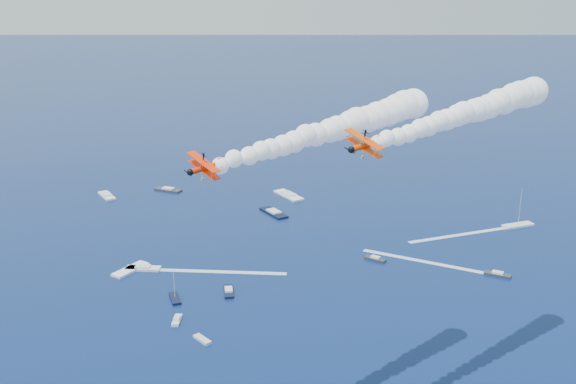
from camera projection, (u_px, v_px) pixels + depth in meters
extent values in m
cube|color=#2E333D|center=(498.00, 274.00, 197.07)|extent=(7.60, 6.48, 0.70)
cube|color=silver|center=(518.00, 225.00, 236.08)|extent=(11.97, 5.92, 0.70)
cube|color=white|center=(143.00, 268.00, 201.19)|extent=(10.77, 5.55, 0.70)
cube|color=white|center=(289.00, 195.00, 268.25)|extent=(10.63, 16.16, 0.70)
cube|color=black|center=(274.00, 213.00, 248.39)|extent=(9.47, 14.36, 0.70)
cube|color=white|center=(107.00, 196.00, 267.71)|extent=(8.11, 12.59, 0.70)
cube|color=black|center=(175.00, 298.00, 182.44)|extent=(3.48, 7.49, 0.70)
cube|color=#303440|center=(168.00, 190.00, 275.06)|extent=(11.48, 9.02, 0.70)
cube|color=silver|center=(202.00, 339.00, 161.87)|extent=(4.40, 5.49, 0.70)
cube|color=silver|center=(177.00, 320.00, 170.92)|extent=(2.88, 5.99, 0.70)
cube|color=white|center=(130.00, 269.00, 200.47)|extent=(10.99, 11.68, 0.70)
cube|color=black|center=(229.00, 291.00, 186.51)|extent=(2.75, 8.05, 0.70)
cube|color=#2C333B|center=(375.00, 259.00, 207.80)|extent=(6.32, 6.15, 0.70)
cube|color=white|center=(422.00, 261.00, 207.12)|extent=(31.85, 24.05, 0.04)
cube|color=white|center=(458.00, 235.00, 227.89)|extent=(37.62, 9.67, 0.04)
cube|color=white|center=(223.00, 272.00, 199.59)|extent=(37.46, 10.59, 0.04)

